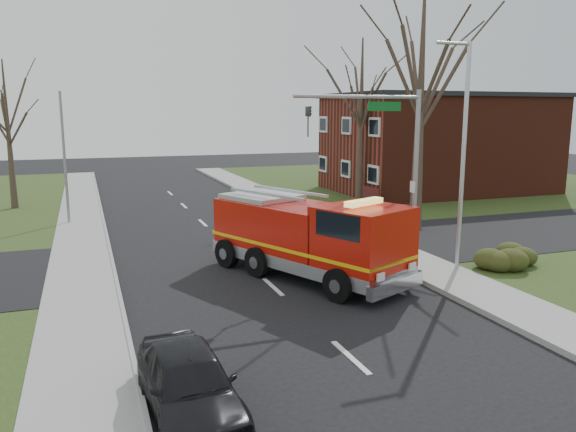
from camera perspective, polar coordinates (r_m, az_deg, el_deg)
name	(u,v)px	position (r m, az deg, el deg)	size (l,w,h in m)	color
ground	(273,287)	(19.50, -1.53, -7.23)	(120.00, 120.00, 0.00)	black
sidewalk_right	(427,268)	(22.15, 13.92, -5.15)	(2.40, 80.00, 0.15)	gray
sidewalk_left	(82,306)	(18.57, -20.21, -8.57)	(2.40, 80.00, 0.15)	gray
brick_building	(438,143)	(43.50, 14.99, 7.18)	(15.40, 10.40, 7.25)	#5E2316
health_center_sign	(371,196)	(34.65, 8.41, 2.02)	(0.12, 2.00, 1.40)	#4B1111
hedge_corner	(505,255)	(22.94, 21.21, -3.72)	(2.80, 2.00, 0.90)	#283312
bare_tree_near	(421,81)	(28.21, 13.37, 13.25)	(6.00, 6.00, 12.00)	#3A2B22
bare_tree_far	(361,103)	(36.72, 7.46, 11.30)	(5.25, 5.25, 10.50)	#3A2B22
bare_tree_left	(7,118)	(37.84, -26.64, 8.86)	(4.50, 4.50, 9.00)	#3A2B22
traffic_signal_mast	(388,144)	(22.13, 10.14, 7.17)	(5.29, 0.18, 6.80)	gray
streetlight_pole	(462,151)	(21.54, 17.29, 6.35)	(1.48, 0.16, 8.40)	#B7BABF
utility_pole_far	(65,159)	(31.72, -21.75, 5.37)	(0.14, 0.14, 7.00)	gray
fire_engine	(309,239)	(20.29, 2.16, -2.35)	(5.59, 8.21, 3.15)	#B41308
parked_car_maroon	(189,383)	(11.68, -10.02, -16.35)	(1.65, 4.11, 1.40)	black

